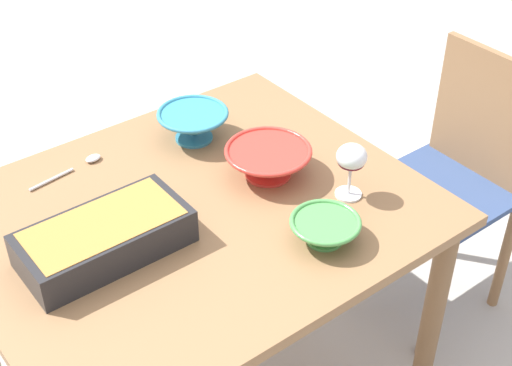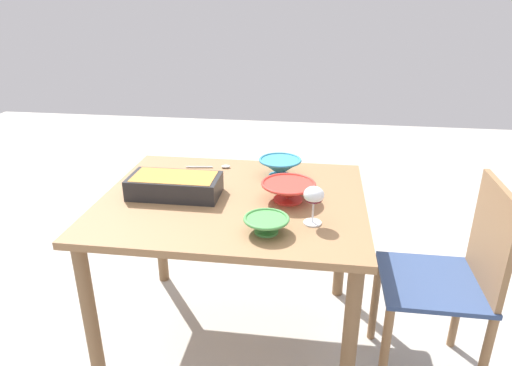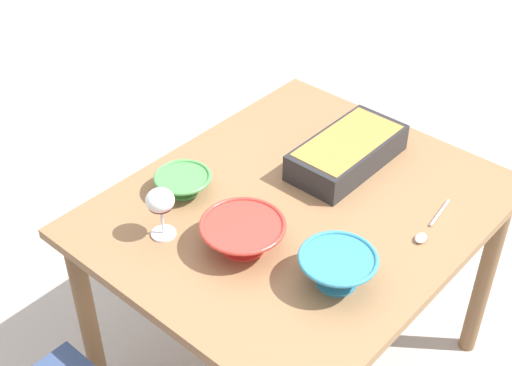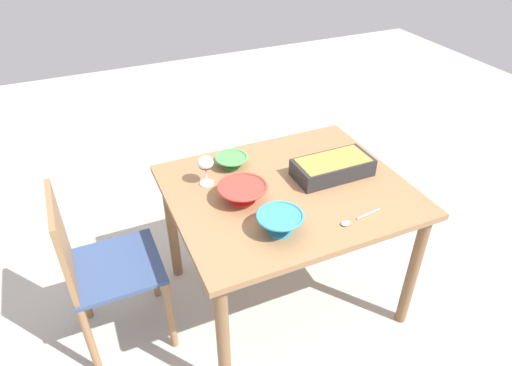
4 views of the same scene
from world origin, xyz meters
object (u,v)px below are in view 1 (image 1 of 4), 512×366
(mixing_bowl, at_px, (269,161))
(serving_spoon, at_px, (80,165))
(dining_table, at_px, (196,239))
(small_bowl, at_px, (193,124))
(serving_bowl, at_px, (325,228))
(casserole_dish, at_px, (104,237))
(chair, at_px, (454,177))
(wine_glass, at_px, (351,160))

(mixing_bowl, xyz_separation_m, serving_spoon, (-0.38, 0.34, -0.04))
(dining_table, distance_m, small_bowl, 0.35)
(serving_bowl, bearing_deg, casserole_dish, 147.42)
(chair, relative_size, wine_glass, 5.93)
(wine_glass, bearing_deg, small_bowl, 109.83)
(serving_bowl, bearing_deg, mixing_bowl, 78.36)
(chair, bearing_deg, serving_spoon, 157.28)
(wine_glass, bearing_deg, serving_spoon, 132.40)
(casserole_dish, distance_m, small_bowl, 0.51)
(dining_table, bearing_deg, mixing_bowl, -1.01)
(casserole_dish, bearing_deg, small_bowl, 33.03)
(chair, bearing_deg, wine_glass, -171.33)
(dining_table, relative_size, serving_bowl, 6.61)
(small_bowl, bearing_deg, mixing_bowl, -77.69)
(chair, bearing_deg, small_bowl, 153.31)
(small_bowl, distance_m, serving_spoon, 0.33)
(chair, relative_size, mixing_bowl, 3.90)
(casserole_dish, height_order, serving_spoon, casserole_dish)
(small_bowl, bearing_deg, wine_glass, -70.17)
(dining_table, relative_size, mixing_bowl, 4.87)
(dining_table, bearing_deg, wine_glass, -29.61)
(wine_glass, distance_m, serving_bowl, 0.20)
(chair, distance_m, serving_spoon, 1.17)
(serving_bowl, bearing_deg, wine_glass, 29.37)
(casserole_dish, relative_size, serving_spoon, 1.76)
(casserole_dish, bearing_deg, wine_glass, -16.92)
(chair, relative_size, casserole_dish, 2.31)
(chair, xyz_separation_m, wine_glass, (-0.57, -0.09, 0.36))
(wine_glass, bearing_deg, chair, 8.67)
(small_bowl, bearing_deg, serving_spoon, 167.40)
(wine_glass, relative_size, serving_spoon, 0.69)
(mixing_bowl, bearing_deg, chair, -8.63)
(chair, height_order, serving_bowl, chair)
(chair, xyz_separation_m, casserole_dish, (-1.17, 0.09, 0.30))
(mixing_bowl, distance_m, serving_bowl, 0.29)
(chair, height_order, casserole_dish, chair)
(chair, distance_m, wine_glass, 0.68)
(dining_table, height_order, casserole_dish, casserole_dish)
(casserole_dish, xyz_separation_m, mixing_bowl, (0.49, 0.01, -0.00))
(wine_glass, bearing_deg, mixing_bowl, 119.30)
(mixing_bowl, height_order, serving_bowl, mixing_bowl)
(casserole_dish, xyz_separation_m, serving_bowl, (0.43, -0.27, -0.01))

